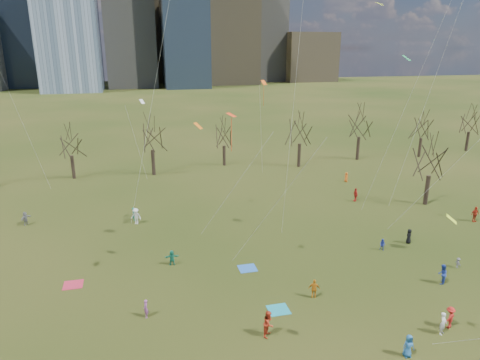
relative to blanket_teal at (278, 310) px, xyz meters
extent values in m
plane|color=black|center=(-0.17, -0.58, -0.01)|extent=(500.00, 500.00, 0.00)
cube|color=#726347|center=(44.83, 214.42, 35.98)|extent=(28.00, 28.00, 72.00)
cube|color=#384C66|center=(-60.17, 219.42, 32.48)|extent=(25.00, 25.00, 65.00)
cube|color=slate|center=(69.83, 229.42, 28.98)|extent=(22.00, 22.00, 58.00)
cube|color=#726347|center=(4.83, 239.42, 23.98)|extent=(30.00, 30.00, 48.00)
cube|color=#726347|center=(94.83, 224.42, 13.98)|extent=(30.00, 28.00, 28.00)
cylinder|color=black|center=(-19.17, 40.42, 1.79)|extent=(0.52, 0.52, 3.60)
cylinder|color=black|center=(-7.17, 39.42, 2.01)|extent=(0.54, 0.54, 4.05)
cylinder|color=black|center=(4.83, 42.42, 1.67)|extent=(0.51, 0.51, 3.38)
cylinder|color=black|center=(16.83, 38.42, 1.97)|extent=(0.54, 0.54, 3.96)
cylinder|color=black|center=(28.83, 40.42, 2.05)|extent=(0.54, 0.54, 4.14)
cylinder|color=black|center=(40.83, 39.42, 1.74)|extent=(0.52, 0.52, 3.51)
cylinder|color=black|center=(52.83, 41.42, 1.85)|extent=(0.53, 0.53, 3.74)
cylinder|color=black|center=(25.83, 17.42, 1.90)|extent=(0.53, 0.53, 3.83)
cube|color=teal|center=(0.00, 0.00, 0.00)|extent=(1.60, 1.50, 0.03)
cube|color=#265DB3|center=(-0.63, 6.79, 0.00)|extent=(1.60, 1.50, 0.03)
cube|color=#B1233B|center=(-15.67, 7.66, 0.00)|extent=(1.60, 1.50, 0.03)
imported|color=#235C97|center=(6.43, -6.92, 0.78)|extent=(0.81, 0.56, 1.59)
imported|color=silver|center=(10.16, -5.49, 0.83)|extent=(0.73, 0.68, 1.69)
imported|color=#B7321A|center=(-1.67, -2.71, 0.96)|extent=(1.15, 1.20, 1.94)
imported|color=#5C5C60|center=(17.98, 2.26, 0.48)|extent=(0.37, 0.64, 0.99)
imported|color=orange|center=(3.30, 0.90, 0.79)|extent=(1.03, 0.72, 1.62)
imported|color=#1B7A5F|center=(-7.20, 9.17, 0.71)|extent=(1.35, 0.45, 1.45)
imported|color=black|center=(16.78, 7.90, 0.75)|extent=(0.86, 0.88, 1.53)
imported|color=#8F4789|center=(-9.84, 1.53, 0.71)|extent=(0.42, 0.57, 1.44)
imported|color=#23349B|center=(13.26, 7.08, 0.58)|extent=(0.71, 0.74, 1.20)
imported|color=white|center=(-10.22, 19.86, 0.92)|extent=(1.39, 1.17, 1.87)
imported|color=red|center=(27.59, 11.04, 0.89)|extent=(1.08, 0.48, 1.81)
imported|color=slate|center=(-22.36, 22.66, 0.75)|extent=(1.13, 1.45, 1.54)
imported|color=orange|center=(20.54, 28.66, 0.72)|extent=(0.62, 0.80, 1.46)
imported|color=#197155|center=(-10.45, 20.96, 0.78)|extent=(0.45, 0.63, 1.59)
imported|color=#263FA5|center=(14.68, 0.27, 0.86)|extent=(1.08, 1.07, 1.76)
imported|color=#B21E19|center=(11.13, -5.00, 0.81)|extent=(1.22, 0.99, 1.65)
imported|color=#B21E19|center=(17.68, 20.66, 0.87)|extent=(0.48, 1.05, 1.76)
plane|color=#FF4015|center=(-2.24, 5.98, 14.13)|extent=(1.06, 1.07, 0.28)
cylinder|color=silver|center=(-0.50, 0.99, 7.76)|extent=(3.50, 9.98, 12.76)
cylinder|color=#FF4015|center=(-2.24, 5.98, 12.55)|extent=(0.04, 0.04, 2.70)
plane|color=#D2E924|center=(15.00, 14.44, 23.38)|extent=(1.07, 1.04, 0.34)
cylinder|color=silver|center=(16.36, 10.91, 12.38)|extent=(2.74, 7.08, 22.00)
cylinder|color=silver|center=(3.45, 7.17, 15.54)|extent=(1.07, 6.98, 28.31)
plane|color=green|center=(14.84, 8.81, 18.27)|extent=(1.16, 1.13, 0.50)
cylinder|color=silver|center=(18.18, 4.14, 9.83)|extent=(6.71, 9.36, 16.90)
cylinder|color=silver|center=(-8.01, 13.47, 14.20)|extent=(5.49, 6.68, 25.63)
plane|color=#DE5612|center=(8.50, 32.15, 14.52)|extent=(1.17, 1.04, 0.66)
cylinder|color=silver|center=(7.72, 30.63, 7.95)|extent=(1.58, 3.06, 13.13)
cylinder|color=#DE5612|center=(8.50, 32.15, 12.73)|extent=(0.04, 0.04, 3.00)
plane|color=#DBFF28|center=(7.44, -7.77, 9.83)|extent=(0.90, 0.92, 0.42)
cylinder|color=silver|center=(20.07, 10.53, 18.54)|extent=(2.48, 8.74, 34.32)
plane|color=white|center=(-8.41, 32.84, 12.27)|extent=(0.98, 0.93, 0.57)
cylinder|color=silver|center=(-9.51, 30.96, 6.83)|extent=(2.23, 3.78, 10.89)
plane|color=orange|center=(-3.95, 12.28, 12.27)|extent=(1.08, 1.14, 0.57)
cylinder|color=silver|center=(-1.00, 10.09, 6.83)|extent=(5.91, 4.40, 10.89)
cylinder|color=silver|center=(-23.53, 27.07, 16.07)|extent=(5.19, 8.62, 29.37)
camera|label=1|loc=(-9.74, -26.72, 19.13)|focal=32.00mm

